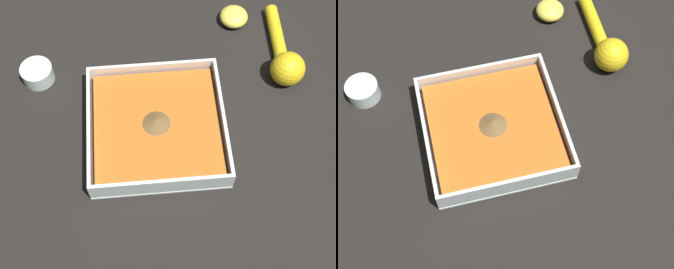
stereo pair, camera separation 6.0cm
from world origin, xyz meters
TOP-DOWN VIEW (x-y plane):
  - ground_plane at (0.00, 0.00)m, footprint 4.00×4.00m
  - square_dish at (0.02, 0.04)m, footprint 0.24×0.24m
  - spice_bowl at (0.24, -0.09)m, footprint 0.06×0.06m
  - lemon_squeezer at (-0.24, -0.08)m, footprint 0.07×0.20m
  - lemon_half at (-0.16, -0.20)m, footprint 0.06×0.06m

SIDE VIEW (x-z plane):
  - ground_plane at x=0.00m, z-range 0.00..0.00m
  - spice_bowl at x=0.24m, z-range 0.00..0.03m
  - lemon_half at x=-0.16m, z-range 0.00..0.03m
  - square_dish at x=0.02m, z-range -0.01..0.04m
  - lemon_squeezer at x=-0.24m, z-range 0.00..0.06m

